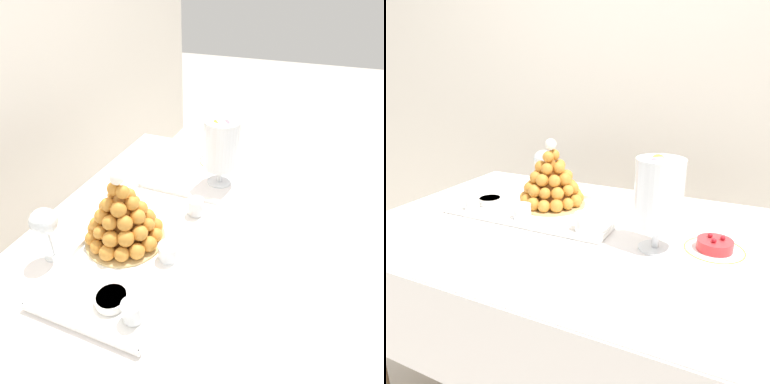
# 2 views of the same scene
# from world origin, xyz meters

# --- Properties ---
(ground_plane) EXTENTS (12.00, 12.00, 0.00)m
(ground_plane) POSITION_xyz_m (0.00, 0.00, 0.00)
(ground_plane) COLOR beige
(buffet_table) EXTENTS (1.28, 0.93, 0.77)m
(buffet_table) POSITION_xyz_m (0.00, 0.00, 0.67)
(buffet_table) COLOR brown
(buffet_table) RESTS_ON ground_plane
(serving_tray) EXTENTS (0.61, 0.35, 0.02)m
(serving_tray) POSITION_xyz_m (-0.13, 0.07, 0.78)
(serving_tray) COLOR white
(serving_tray) RESTS_ON buffet_table
(croquembouche) EXTENTS (0.25, 0.25, 0.25)m
(croquembouche) POSITION_xyz_m (-0.11, 0.13, 0.87)
(croquembouche) COLOR tan
(croquembouche) RESTS_ON serving_tray
(dessert_cup_left) EXTENTS (0.05, 0.05, 0.06)m
(dessert_cup_left) POSITION_xyz_m (-0.35, -0.04, 0.80)
(dessert_cup_left) COLOR silver
(dessert_cup_left) RESTS_ON serving_tray
(dessert_cup_mid_left) EXTENTS (0.06, 0.06, 0.05)m
(dessert_cup_mid_left) POSITION_xyz_m (-0.14, -0.03, 0.80)
(dessert_cup_mid_left) COLOR silver
(dessert_cup_mid_left) RESTS_ON serving_tray
(dessert_cup_centre) EXTENTS (0.06, 0.06, 0.06)m
(dessert_cup_centre) POSITION_xyz_m (0.10, -0.03, 0.80)
(dessert_cup_centre) COLOR silver
(dessert_cup_centre) RESTS_ON serving_tray
(creme_brulee_ramekin) EXTENTS (0.09, 0.09, 0.02)m
(creme_brulee_ramekin) POSITION_xyz_m (-0.33, 0.04, 0.79)
(creme_brulee_ramekin) COLOR white
(creme_brulee_ramekin) RESTS_ON serving_tray
(macaron_goblet) EXTENTS (0.14, 0.14, 0.28)m
(macaron_goblet) POSITION_xyz_m (0.33, -0.05, 0.94)
(macaron_goblet) COLOR white
(macaron_goblet) RESTS_ON buffet_table
(fruit_tart_plate) EXTENTS (0.17, 0.17, 0.05)m
(fruit_tart_plate) POSITION_xyz_m (0.49, 0.01, 0.78)
(fruit_tart_plate) COLOR white
(fruit_tart_plate) RESTS_ON buffet_table
(wine_glass) EXTENTS (0.08, 0.08, 0.18)m
(wine_glass) POSITION_xyz_m (-0.25, 0.30, 0.90)
(wine_glass) COLOR silver
(wine_glass) RESTS_ON buffet_table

